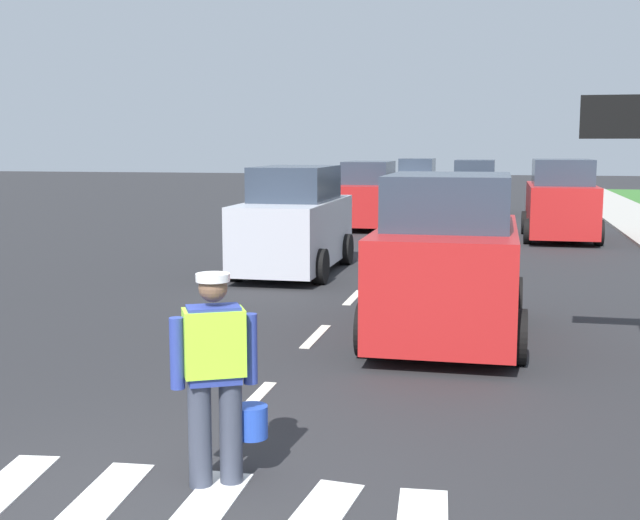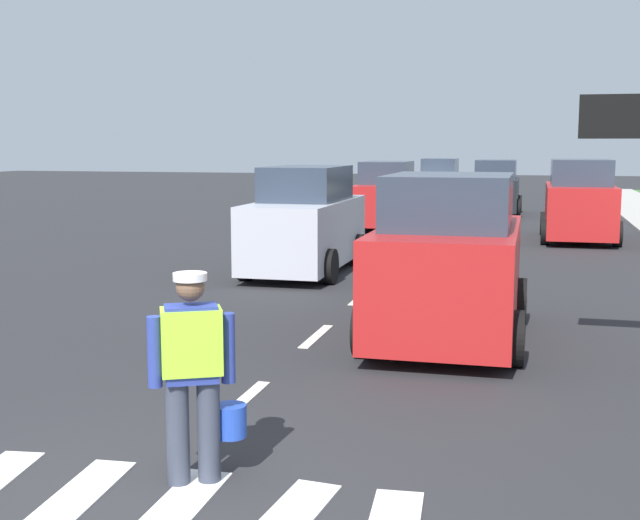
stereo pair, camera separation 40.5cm
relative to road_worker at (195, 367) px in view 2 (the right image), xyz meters
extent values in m
plane|color=#28282B|center=(-0.35, 20.34, -0.93)|extent=(96.00, 96.00, 0.00)
cube|color=white|center=(-0.75, -0.74, -0.92)|extent=(0.49, 1.92, 0.01)
cube|color=silver|center=(-0.35, 2.04, -0.93)|extent=(0.14, 1.40, 0.01)
cube|color=silver|center=(-0.35, 5.04, -0.93)|extent=(0.14, 1.40, 0.01)
cube|color=silver|center=(-0.35, 8.04, -0.93)|extent=(0.14, 1.40, 0.01)
cube|color=silver|center=(-0.35, 11.04, -0.93)|extent=(0.14, 1.40, 0.01)
cube|color=silver|center=(-0.35, 14.04, -0.93)|extent=(0.14, 1.40, 0.01)
cube|color=silver|center=(-0.35, 17.04, -0.93)|extent=(0.14, 1.40, 0.01)
cube|color=silver|center=(-0.35, 20.04, -0.93)|extent=(0.14, 1.40, 0.01)
cube|color=silver|center=(-0.35, 23.04, -0.93)|extent=(0.14, 1.40, 0.01)
cube|color=silver|center=(-0.35, 26.04, -0.93)|extent=(0.14, 1.40, 0.01)
cube|color=silver|center=(-0.35, 29.04, -0.93)|extent=(0.14, 1.40, 0.01)
cube|color=silver|center=(-0.35, 32.04, -0.93)|extent=(0.14, 1.40, 0.01)
cube|color=silver|center=(-0.35, 35.04, -0.93)|extent=(0.14, 1.40, 0.01)
cube|color=silver|center=(-0.35, 38.04, -0.93)|extent=(0.14, 1.40, 0.01)
cube|color=silver|center=(-0.35, 41.04, -0.93)|extent=(0.14, 1.40, 0.01)
cube|color=silver|center=(-0.35, 44.04, -0.93)|extent=(0.14, 1.40, 0.01)
cube|color=silver|center=(-0.35, 47.04, -0.93)|extent=(0.14, 1.40, 0.01)
cylinder|color=#383D4C|center=(-0.12, -0.07, -0.52)|extent=(0.18, 0.18, 0.82)
cylinder|color=#383D4C|center=(0.09, 0.04, -0.52)|extent=(0.18, 0.18, 0.82)
cube|color=navy|center=(-0.02, -0.02, 0.19)|extent=(0.47, 0.39, 0.60)
cube|color=#A5EA33|center=(-0.02, -0.02, 0.21)|extent=(0.54, 0.46, 0.51)
cylinder|color=navy|center=(-0.27, -0.14, 0.14)|extent=(0.11, 0.11, 0.55)
cylinder|color=navy|center=(0.23, 0.11, 0.14)|extent=(0.11, 0.11, 0.55)
sphere|color=brown|center=(-0.02, -0.02, 0.63)|extent=(0.22, 0.22, 0.22)
cylinder|color=silver|center=(-0.02, -0.02, 0.71)|extent=(0.26, 0.26, 0.06)
cylinder|color=#2347B7|center=(0.21, 0.21, -0.48)|extent=(0.26, 0.26, 0.26)
cube|color=white|center=(3.54, 4.29, 2.02)|extent=(1.10, 0.05, 0.44)
cube|color=black|center=(3.54, 4.28, 2.02)|extent=(1.16, 0.04, 0.50)
cube|color=silver|center=(-2.06, 10.64, -0.10)|extent=(1.65, 4.30, 1.31)
cube|color=#2D3847|center=(-2.06, 10.75, 0.91)|extent=(1.45, 2.36, 0.70)
cylinder|color=black|center=(-1.22, 9.31, -0.59)|extent=(0.22, 0.68, 0.68)
cylinder|color=black|center=(-2.90, 9.31, -0.59)|extent=(0.22, 0.68, 0.68)
cylinder|color=black|center=(-1.22, 11.97, -0.59)|extent=(0.22, 0.68, 0.68)
cylinder|color=black|center=(-2.90, 11.97, -0.59)|extent=(0.22, 0.68, 0.68)
cube|color=red|center=(3.74, 18.04, -0.07)|extent=(1.77, 4.08, 1.35)
cube|color=#2D3847|center=(3.74, 17.94, 0.95)|extent=(1.56, 2.25, 0.70)
cylinder|color=black|center=(2.83, 19.31, -0.59)|extent=(0.22, 0.68, 0.68)
cylinder|color=black|center=(4.64, 19.31, -0.59)|extent=(0.22, 0.68, 0.68)
cylinder|color=black|center=(2.83, 16.78, -0.59)|extent=(0.22, 0.68, 0.68)
cylinder|color=black|center=(4.64, 16.78, -0.59)|extent=(0.22, 0.68, 0.68)
cube|color=red|center=(1.42, 5.39, -0.07)|extent=(1.80, 4.00, 1.36)
cube|color=#2D3847|center=(1.42, 5.29, 0.96)|extent=(1.58, 2.20, 0.70)
cylinder|color=black|center=(0.50, 6.63, -0.59)|extent=(0.22, 0.68, 0.68)
cylinder|color=black|center=(2.34, 6.63, -0.59)|extent=(0.22, 0.68, 0.68)
cylinder|color=black|center=(0.50, 4.15, -0.59)|extent=(0.22, 0.68, 0.68)
cylinder|color=black|center=(2.34, 4.15, -0.59)|extent=(0.22, 0.68, 0.68)
cube|color=red|center=(-2.04, 20.20, -0.14)|extent=(1.62, 4.17, 1.22)
cube|color=#2D3847|center=(-2.04, 20.30, 0.82)|extent=(1.42, 2.30, 0.70)
cylinder|color=black|center=(-1.21, 18.90, -0.59)|extent=(0.22, 0.68, 0.68)
cylinder|color=black|center=(-2.87, 18.90, -0.59)|extent=(0.22, 0.68, 0.68)
cylinder|color=black|center=(-1.21, 21.49, -0.59)|extent=(0.22, 0.68, 0.68)
cylinder|color=black|center=(-2.87, 21.49, -0.59)|extent=(0.22, 0.68, 0.68)
cube|color=black|center=(1.11, 26.28, -0.16)|extent=(1.66, 3.85, 1.18)
cube|color=#2D3847|center=(1.11, 26.18, 0.78)|extent=(1.46, 2.12, 0.70)
cylinder|color=black|center=(0.26, 27.47, -0.59)|extent=(0.22, 0.68, 0.68)
cylinder|color=black|center=(1.96, 27.47, -0.59)|extent=(0.22, 0.68, 0.68)
cylinder|color=black|center=(0.26, 25.08, -0.59)|extent=(0.22, 0.68, 0.68)
cylinder|color=black|center=(1.96, 25.08, -0.59)|extent=(0.22, 0.68, 0.68)
cube|color=silver|center=(-1.83, 33.77, -0.20)|extent=(1.78, 4.07, 1.10)
cube|color=#2D3847|center=(-1.83, 33.87, 0.70)|extent=(1.57, 2.24, 0.70)
cylinder|color=black|center=(-0.92, 32.51, -0.59)|extent=(0.22, 0.68, 0.68)
cylinder|color=black|center=(-2.74, 32.51, -0.59)|extent=(0.22, 0.68, 0.68)
cylinder|color=black|center=(-0.92, 35.03, -0.59)|extent=(0.22, 0.68, 0.68)
cylinder|color=black|center=(-2.74, 35.03, -0.59)|extent=(0.22, 0.68, 0.68)
camera|label=1|loc=(2.09, -5.85, 1.70)|focal=46.38mm
camera|label=2|loc=(2.48, -5.76, 1.70)|focal=46.38mm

